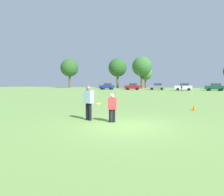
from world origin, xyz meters
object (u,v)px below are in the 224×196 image
at_px(player_defender, 112,106).
at_px(frisbee, 98,104).
at_px(parked_car_mid_right, 183,87).
at_px(parked_car_near_right, 215,87).
at_px(parked_car_mid_left, 133,87).
at_px(player_thrower, 89,101).
at_px(parked_car_near_left, 107,86).
at_px(parked_car_center, 157,87).
at_px(bystander_sideline_watcher, 182,87).
at_px(traffic_cone, 194,107).

relative_size(player_defender, frisbee, 5.23).
bearing_deg(parked_car_mid_right, parked_car_near_right, 1.59).
relative_size(parked_car_mid_left, parked_car_near_right, 1.00).
relative_size(player_thrower, parked_car_near_left, 0.42).
distance_m(parked_car_center, parked_car_near_right, 13.95).
relative_size(player_defender, parked_car_near_right, 0.34).
height_order(player_thrower, frisbee, player_thrower).
height_order(parked_car_mid_right, bystander_sideline_watcher, parked_car_mid_right).
xyz_separation_m(player_thrower, bystander_sideline_watcher, (6.21, 36.45, -0.09)).
relative_size(player_thrower, traffic_cone, 3.72).
height_order(player_defender, parked_car_near_left, parked_car_near_left).
xyz_separation_m(traffic_cone, parked_car_mid_left, (-11.86, 38.60, 0.69)).
bearing_deg(player_defender, parked_car_mid_right, 82.70).
bearing_deg(parked_car_mid_left, parked_car_mid_right, -2.37).
bearing_deg(parked_car_near_left, parked_car_mid_left, -4.23).
height_order(parked_car_near_left, bystander_sideline_watcher, parked_car_near_left).
xyz_separation_m(parked_car_mid_left, parked_car_mid_right, (13.12, -0.54, 0.00)).
bearing_deg(parked_car_center, parked_car_near_right, -7.05).
bearing_deg(frisbee, parked_car_mid_left, 98.70).
xyz_separation_m(player_thrower, player_defender, (1.32, -0.14, -0.22)).
distance_m(player_defender, parked_car_near_right, 45.73).
height_order(player_defender, bystander_sideline_watcher, bystander_sideline_watcher).
xyz_separation_m(player_defender, frisbee, (-0.77, 0.13, 0.10)).
xyz_separation_m(frisbee, parked_car_near_left, (-14.34, 44.68, 0.03)).
relative_size(frisbee, parked_car_mid_right, 0.06).
bearing_deg(parked_car_near_right, parked_car_mid_right, -178.41).
distance_m(parked_car_mid_left, parked_car_mid_right, 13.13).
distance_m(player_thrower, traffic_cone, 7.93).
bearing_deg(parked_car_near_right, parked_car_mid_left, 179.04).
distance_m(player_thrower, parked_car_near_left, 46.74).
bearing_deg(parked_car_near_right, parked_car_center, 172.95).
distance_m(parked_car_center, parked_car_mid_right, 6.89).
relative_size(player_thrower, parked_car_near_right, 0.42).
height_order(player_thrower, parked_car_center, parked_car_center).
xyz_separation_m(traffic_cone, parked_car_center, (-5.37, 39.97, 0.69)).
relative_size(parked_car_center, parked_car_mid_right, 1.00).
bearing_deg(frisbee, parked_car_near_left, 107.79).
xyz_separation_m(traffic_cone, bystander_sideline_watcher, (0.54, 30.95, 0.69)).
distance_m(frisbee, parked_car_near_right, 45.83).
bearing_deg(parked_car_mid_right, parked_car_mid_left, 177.63).
bearing_deg(parked_car_center, parked_car_mid_right, -16.11).
height_order(player_defender, parked_car_mid_right, parked_car_mid_right).
bearing_deg(player_defender, parked_car_near_left, 108.63).
bearing_deg(parked_car_center, bystander_sideline_watcher, -56.76).
bearing_deg(player_defender, bystander_sideline_watcher, 82.38).
height_order(parked_car_mid_left, bystander_sideline_watcher, parked_car_mid_left).
relative_size(frisbee, traffic_cone, 0.56).
relative_size(parked_car_mid_left, bystander_sideline_watcher, 2.60).
bearing_deg(bystander_sideline_watcher, parked_car_mid_left, 148.33).
bearing_deg(bystander_sideline_watcher, parked_car_near_right, 42.68).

